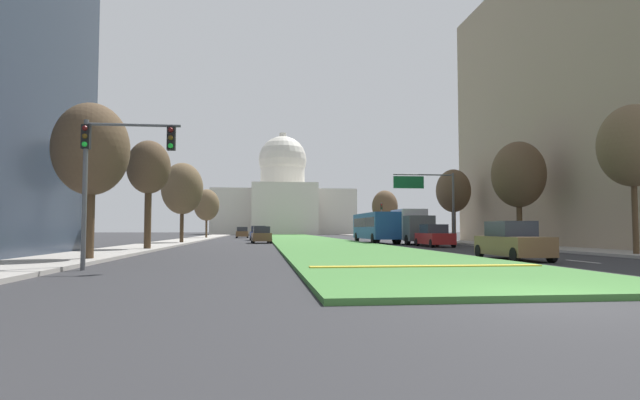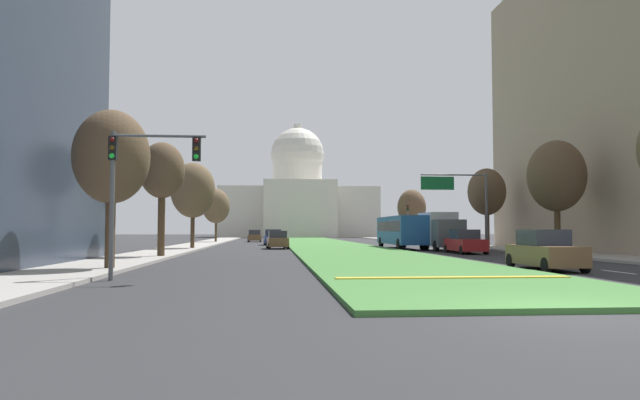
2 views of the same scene
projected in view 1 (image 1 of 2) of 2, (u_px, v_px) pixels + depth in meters
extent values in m
plane|color=#2B2B2D|center=(301.00, 239.00, 71.67)|extent=(273.80, 273.80, 0.00)
cube|color=#427A38|center=(305.00, 239.00, 65.50)|extent=(8.84, 112.01, 0.14)
cube|color=gold|center=(427.00, 266.00, 17.41)|extent=(7.96, 0.50, 0.04)
cube|color=silver|center=(583.00, 261.00, 22.31)|extent=(0.16, 2.40, 0.01)
cube|color=silver|center=(489.00, 252.00, 31.40)|extent=(0.16, 2.40, 0.01)
cube|color=silver|center=(437.00, 247.00, 40.84)|extent=(0.16, 2.40, 0.01)
cube|color=silver|center=(401.00, 243.00, 51.27)|extent=(0.16, 2.40, 0.01)
cube|color=silver|center=(378.00, 241.00, 61.26)|extent=(0.16, 2.40, 0.01)
cube|color=#9E9991|center=(184.00, 241.00, 57.72)|extent=(4.00, 112.01, 0.15)
cube|color=#9E9991|center=(428.00, 240.00, 60.93)|extent=(4.00, 112.01, 0.15)
cube|color=tan|center=(608.00, 102.00, 42.82)|extent=(13.82, 30.40, 23.87)
cube|color=beige|center=(282.00, 213.00, 133.70)|extent=(35.19, 21.85, 11.14)
cube|color=beige|center=(285.00, 209.00, 120.91)|extent=(15.48, 4.00, 12.26)
cylinder|color=beige|center=(283.00, 180.00, 134.18)|extent=(11.44, 11.44, 5.96)
sphere|color=beige|center=(283.00, 160.00, 134.47)|extent=(12.44, 12.44, 12.44)
cylinder|color=beige|center=(283.00, 139.00, 134.78)|extent=(1.80, 1.80, 3.00)
cylinder|color=#515456|center=(85.00, 194.00, 17.77)|extent=(0.16, 0.16, 5.20)
cube|color=black|center=(86.00, 137.00, 17.88)|extent=(0.28, 0.24, 0.84)
sphere|color=#510F0F|center=(85.00, 128.00, 17.76)|extent=(0.18, 0.18, 0.18)
sphere|color=#4C380F|center=(85.00, 136.00, 17.74)|extent=(0.18, 0.18, 0.18)
sphere|color=#1ED838|center=(84.00, 144.00, 17.72)|extent=(0.18, 0.18, 0.18)
cylinder|color=#515456|center=(134.00, 125.00, 18.09)|extent=(3.20, 0.10, 0.10)
cube|color=black|center=(171.00, 138.00, 18.21)|extent=(0.28, 0.24, 0.84)
sphere|color=#510F0F|center=(171.00, 130.00, 18.08)|extent=(0.18, 0.18, 0.18)
sphere|color=#4C380F|center=(171.00, 138.00, 18.07)|extent=(0.18, 0.18, 0.18)
sphere|color=#1ED838|center=(170.00, 146.00, 18.05)|extent=(0.18, 0.18, 0.18)
cylinder|color=#515456|center=(381.00, 220.00, 73.93)|extent=(0.16, 0.16, 5.20)
cube|color=black|center=(381.00, 207.00, 74.04)|extent=(0.28, 0.24, 0.84)
sphere|color=red|center=(382.00, 205.00, 73.91)|extent=(0.18, 0.18, 0.18)
sphere|color=#4C380F|center=(382.00, 207.00, 73.90)|extent=(0.18, 0.18, 0.18)
sphere|color=#0F4219|center=(382.00, 208.00, 73.88)|extent=(0.18, 0.18, 0.18)
cylinder|color=#515456|center=(453.00, 209.00, 46.87)|extent=(0.20, 0.20, 6.50)
cylinder|color=#515456|center=(423.00, 175.00, 46.72)|extent=(5.57, 0.12, 0.12)
cube|color=#146033|center=(409.00, 182.00, 46.47)|extent=(2.80, 0.08, 1.10)
cylinder|color=#4C3823|center=(89.00, 217.00, 22.18)|extent=(0.42, 0.42, 3.86)
ellipsoid|color=brown|center=(91.00, 149.00, 22.34)|extent=(3.21, 3.21, 4.01)
cylinder|color=#4C3823|center=(635.00, 211.00, 26.24)|extent=(0.28, 0.28, 4.62)
ellipsoid|color=brown|center=(633.00, 145.00, 26.43)|extent=(3.38, 3.38, 4.22)
cylinder|color=#4C3823|center=(148.00, 215.00, 33.31)|extent=(0.44, 0.44, 4.55)
ellipsoid|color=brown|center=(149.00, 167.00, 33.48)|extent=(2.77, 2.77, 3.46)
cylinder|color=#4C3823|center=(519.00, 219.00, 37.56)|extent=(0.40, 0.40, 4.19)
ellipsoid|color=brown|center=(518.00, 174.00, 37.75)|extent=(3.86, 3.86, 4.82)
cylinder|color=#4C3823|center=(182.00, 223.00, 48.51)|extent=(0.35, 0.35, 4.00)
ellipsoid|color=brown|center=(182.00, 189.00, 48.68)|extent=(3.89, 3.89, 4.86)
cylinder|color=#4C3823|center=(454.00, 222.00, 50.60)|extent=(0.40, 0.40, 4.09)
ellipsoid|color=brown|center=(453.00, 191.00, 50.77)|extent=(3.38, 3.38, 4.23)
cylinder|color=#4C3823|center=(206.00, 226.00, 74.55)|extent=(0.29, 0.29, 3.72)
ellipsoid|color=brown|center=(207.00, 205.00, 74.72)|extent=(3.65, 3.65, 4.56)
cylinder|color=#4C3823|center=(385.00, 226.00, 78.54)|extent=(0.34, 0.34, 3.59)
ellipsoid|color=brown|center=(385.00, 206.00, 78.71)|extent=(3.93, 3.93, 4.91)
cube|color=brown|center=(513.00, 246.00, 23.45)|extent=(1.90, 4.74, 0.85)
cube|color=#282D38|center=(510.00, 229.00, 23.68)|extent=(1.61, 2.30, 0.69)
cylinder|color=black|center=(552.00, 255.00, 21.61)|extent=(0.24, 0.65, 0.64)
cylinder|color=black|center=(515.00, 255.00, 21.48)|extent=(0.24, 0.65, 0.64)
cylinder|color=black|center=(511.00, 251.00, 25.38)|extent=(0.24, 0.65, 0.64)
cylinder|color=black|center=(479.00, 251.00, 25.25)|extent=(0.24, 0.65, 0.64)
cube|color=maroon|center=(435.00, 239.00, 40.71)|extent=(1.93, 4.68, 0.85)
cube|color=#282D38|center=(434.00, 229.00, 40.94)|extent=(1.67, 2.26, 0.69)
cylinder|color=black|center=(454.00, 243.00, 38.91)|extent=(0.23, 0.64, 0.64)
cylinder|color=black|center=(432.00, 243.00, 38.74)|extent=(0.23, 0.64, 0.64)
cylinder|color=black|center=(437.00, 242.00, 42.64)|extent=(0.23, 0.64, 0.64)
cylinder|color=black|center=(417.00, 242.00, 42.47)|extent=(0.23, 0.64, 0.64)
cube|color=brown|center=(261.00, 237.00, 50.85)|extent=(2.03, 4.42, 0.78)
cube|color=#282D38|center=(261.00, 230.00, 50.72)|extent=(1.69, 2.16, 0.64)
cylinder|color=black|center=(252.00, 240.00, 52.38)|extent=(0.26, 0.65, 0.64)
cylinder|color=black|center=(268.00, 240.00, 52.65)|extent=(0.26, 0.65, 0.64)
cylinder|color=black|center=(254.00, 240.00, 49.01)|extent=(0.26, 0.65, 0.64)
cylinder|color=black|center=(271.00, 240.00, 49.28)|extent=(0.26, 0.65, 0.64)
cube|color=navy|center=(258.00, 235.00, 63.30)|extent=(2.11, 4.46, 0.85)
cube|color=#282D38|center=(258.00, 229.00, 63.17)|extent=(1.77, 2.18, 0.70)
cylinder|color=black|center=(251.00, 237.00, 64.85)|extent=(0.25, 0.65, 0.64)
cylinder|color=black|center=(264.00, 237.00, 65.13)|extent=(0.25, 0.65, 0.64)
cylinder|color=black|center=(251.00, 238.00, 61.43)|extent=(0.25, 0.65, 0.64)
cylinder|color=black|center=(266.00, 238.00, 61.71)|extent=(0.25, 0.65, 0.64)
cube|color=brown|center=(242.00, 234.00, 80.33)|extent=(1.88, 4.35, 0.81)
cube|color=#282D38|center=(242.00, 229.00, 80.20)|extent=(1.64, 2.10, 0.67)
cylinder|color=black|center=(237.00, 236.00, 81.90)|extent=(0.23, 0.64, 0.64)
cylinder|color=black|center=(248.00, 236.00, 82.11)|extent=(0.23, 0.64, 0.64)
cylinder|color=black|center=(236.00, 236.00, 78.51)|extent=(0.23, 0.64, 0.64)
cylinder|color=black|center=(248.00, 236.00, 78.71)|extent=(0.23, 0.64, 0.64)
cube|color=#4C5156|center=(419.00, 228.00, 44.85)|extent=(2.30, 2.00, 2.20)
cube|color=#B2B2B7|center=(409.00, 225.00, 48.05)|extent=(2.30, 4.40, 2.80)
cylinder|color=black|center=(431.00, 240.00, 44.92)|extent=(0.30, 0.90, 0.90)
cylinder|color=black|center=(408.00, 240.00, 44.68)|extent=(0.30, 0.90, 0.90)
cylinder|color=black|center=(416.00, 239.00, 49.18)|extent=(0.30, 0.90, 0.90)
cylinder|color=black|center=(395.00, 239.00, 48.94)|extent=(0.30, 0.90, 0.90)
cube|color=#1E4C8C|center=(375.00, 226.00, 51.52)|extent=(2.50, 11.00, 2.50)
cube|color=#232833|center=(375.00, 222.00, 51.54)|extent=(2.52, 10.12, 0.90)
cylinder|color=black|center=(398.00, 239.00, 47.32)|extent=(0.32, 1.00, 1.00)
cylinder|color=black|center=(374.00, 239.00, 47.06)|extent=(0.32, 1.00, 1.00)
cylinder|color=black|center=(378.00, 237.00, 55.45)|extent=(0.32, 1.00, 1.00)
cylinder|color=black|center=(357.00, 237.00, 55.19)|extent=(0.32, 1.00, 1.00)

